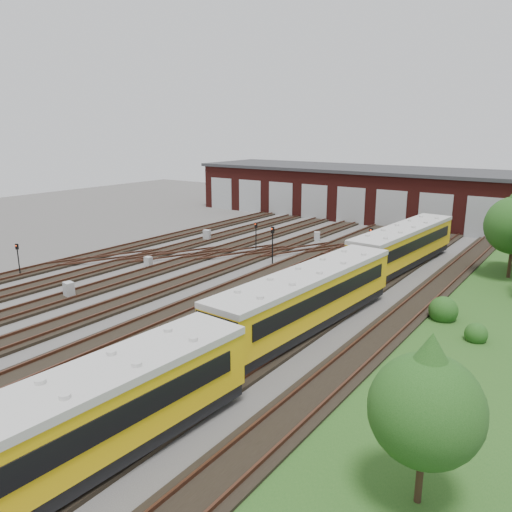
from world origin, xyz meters
The scene contains 17 objects.
ground centered at (0.00, 0.00, 0.00)m, with size 120.00×120.00×0.00m, color #43403E.
track_network centered at (-0.17, 0.59, 0.11)m, with size 30.40×70.00×0.33m.
maintenance_shed centered at (-0.01, 39.97, 3.20)m, with size 51.00×12.50×6.35m.
grass_verge centered at (19.00, 10.00, 0.03)m, with size 8.00×55.00×0.05m, color #1D4918.
metro_train centered at (10.00, 2.19, 1.94)m, with size 3.66×47.31×3.13m.
signal_mast_0 centered at (-13.62, -1.49, 1.69)m, with size 0.25×0.24×2.62m.
signal_mast_1 centered at (-3.19, 15.80, 1.79)m, with size 0.25×0.24×2.77m.
signal_mast_2 centered at (0.57, 12.88, 2.10)m, with size 0.30×0.28×3.26m.
signal_mast_3 centered at (8.23, 15.39, 2.29)m, with size 0.28×0.26×3.61m.
relay_cabinet_0 centered at (-6.00, -2.38, 0.56)m, with size 0.67×0.56×1.12m, color #ADB0B2.
relay_cabinet_1 centered at (-10.03, 16.73, 0.56)m, with size 0.67×0.56×1.12m, color #ADB0B2.
relay_cabinet_2 centered at (-7.23, 6.02, 0.48)m, with size 0.57×0.48×0.95m, color #ADB0B2.
relay_cabinet_3 centered at (-0.67, 23.14, 0.47)m, with size 0.57×0.47×0.95m, color #ADB0B2.
relay_cabinet_4 centered at (8.13, 4.34, 0.54)m, with size 0.65×0.54×1.09m, color #ADB0B2.
tree_4 centered at (19.60, -7.91, 3.64)m, with size 3.42×3.42×5.66m.
bush_0 centered at (18.34, 5.96, 0.61)m, with size 1.22×1.22×1.22m, color #1A4313.
bush_1 centered at (16.01, 8.15, 0.86)m, with size 1.72×1.72×1.72m, color #1A4313.
Camera 1 is at (23.02, -21.48, 11.25)m, focal length 35.00 mm.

